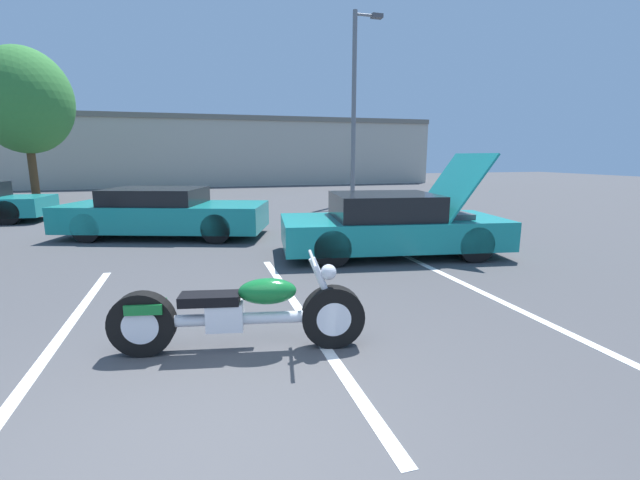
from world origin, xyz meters
The scene contains 10 objects.
ground_plane centered at (0.00, 0.00, 0.00)m, with size 80.00×80.00×0.00m, color #474749.
parking_stripe_middle centered at (-1.45, 2.23, 0.00)m, with size 0.12×5.58×0.01m, color white.
parking_stripe_back centered at (1.25, 2.23, 0.00)m, with size 0.12×5.58×0.01m, color white.
parking_stripe_far centered at (3.95, 2.23, 0.00)m, with size 0.12×5.58×0.01m, color white.
far_building centered at (0.00, 26.97, 2.34)m, with size 32.00×4.20×4.40m.
light_pole centered at (6.38, 14.01, 4.09)m, with size 1.21×0.28×7.42m.
tree_background centered at (-6.49, 18.22, 4.13)m, with size 3.70×3.70×6.27m.
motorcycle centered at (0.41, 1.46, 0.39)m, with size 2.52×0.82×0.96m.
show_car_hood_open centered at (3.77, 4.98, 0.59)m, with size 4.55×2.51×1.99m.
parked_car_right_row centered at (-0.73, 8.28, 0.58)m, with size 5.12×3.26×1.17m.
Camera 1 is at (0.05, -2.66, 1.95)m, focal length 24.00 mm.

